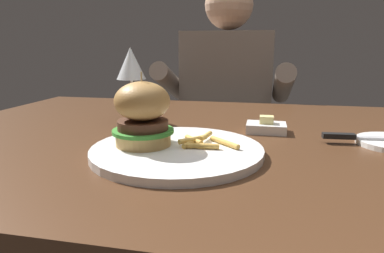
# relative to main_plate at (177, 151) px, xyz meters

# --- Properties ---
(dining_table) EXTENTS (1.13, 0.87, 0.74)m
(dining_table) POSITION_rel_main_plate_xyz_m (-0.04, 0.15, -0.10)
(dining_table) COLOR #472B19
(dining_table) RESTS_ON ground
(main_plate) EXTENTS (0.30, 0.30, 0.01)m
(main_plate) POSITION_rel_main_plate_xyz_m (0.00, 0.00, 0.00)
(main_plate) COLOR white
(main_plate) RESTS_ON dining_table
(burger_sandwich) EXTENTS (0.11, 0.11, 0.13)m
(burger_sandwich) POSITION_rel_main_plate_xyz_m (-0.06, 0.00, 0.06)
(burger_sandwich) COLOR tan
(burger_sandwich) RESTS_ON main_plate
(fries_pile) EXTENTS (0.11, 0.09, 0.01)m
(fries_pile) POSITION_rel_main_plate_xyz_m (0.04, 0.02, 0.01)
(fries_pile) COLOR gold
(fries_pile) RESTS_ON main_plate
(wine_glass) EXTENTS (0.07, 0.07, 0.18)m
(wine_glass) POSITION_rel_main_plate_xyz_m (-0.18, 0.24, 0.13)
(wine_glass) COLOR silver
(wine_glass) RESTS_ON dining_table
(table_knife) EXTENTS (0.20, 0.03, 0.01)m
(table_knife) POSITION_rel_main_plate_xyz_m (0.34, 0.14, 0.01)
(table_knife) COLOR silver
(table_knife) RESTS_ON bread_plate
(butter_dish) EXTENTS (0.08, 0.06, 0.04)m
(butter_dish) POSITION_rel_main_plate_xyz_m (0.15, 0.19, 0.00)
(butter_dish) COLOR white
(butter_dish) RESTS_ON dining_table
(diner_person) EXTENTS (0.51, 0.36, 1.18)m
(diner_person) POSITION_rel_main_plate_xyz_m (-0.01, 0.86, -0.18)
(diner_person) COLOR #282833
(diner_person) RESTS_ON ground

